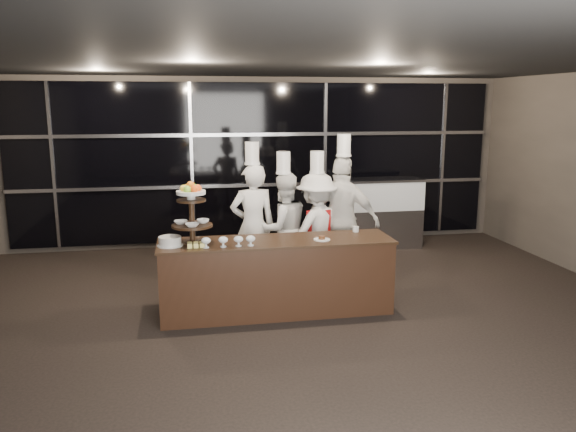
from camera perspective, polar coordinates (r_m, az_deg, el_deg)
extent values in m
plane|color=black|center=(5.80, 3.96, -14.73)|extent=(10.00, 10.00, 0.00)
plane|color=black|center=(5.22, 4.43, 16.31)|extent=(10.00, 10.00, 0.00)
plane|color=#473F38|center=(10.17, -2.95, 5.50)|extent=(9.00, 0.00, 9.00)
cube|color=black|center=(10.11, -2.91, 5.46)|extent=(8.60, 0.04, 2.80)
cube|color=#A5A5AA|center=(10.11, -2.84, 3.18)|extent=(8.60, 0.06, 0.06)
cube|color=#A5A5AA|center=(10.02, -2.90, 8.28)|extent=(8.60, 0.06, 0.06)
cube|color=#A5A5AA|center=(10.23, -22.77, 4.66)|extent=(0.05, 0.05, 2.80)
cube|color=#A5A5AA|center=(10.00, -9.74, 5.24)|extent=(0.05, 0.05, 2.80)
cube|color=#A5A5AA|center=(10.31, 3.77, 5.57)|extent=(0.05, 0.05, 2.80)
cube|color=#A5A5AA|center=(11.10, 15.42, 5.60)|extent=(0.05, 0.05, 2.80)
cube|color=black|center=(6.93, -1.18, -6.23)|extent=(2.80, 0.70, 0.90)
cube|color=black|center=(6.80, -1.20, -2.58)|extent=(2.84, 0.74, 0.03)
cylinder|color=black|center=(6.71, -9.66, -2.67)|extent=(0.24, 0.24, 0.03)
cylinder|color=black|center=(6.64, -9.76, 0.13)|extent=(0.06, 0.06, 0.70)
cylinder|color=black|center=(6.67, -9.72, -0.96)|extent=(0.48, 0.48, 0.02)
cylinder|color=black|center=(6.61, -9.81, 1.58)|extent=(0.34, 0.34, 0.02)
cylinder|color=white|center=(6.60, -9.82, 1.94)|extent=(0.10, 0.10, 0.06)
cylinder|color=white|center=(6.59, -9.84, 2.37)|extent=(0.34, 0.34, 0.04)
sphere|color=#ED4E13|center=(6.59, -9.15, 2.80)|extent=(0.09, 0.09, 0.09)
sphere|color=#69B52E|center=(6.66, -9.51, 2.88)|extent=(0.09, 0.09, 0.09)
sphere|color=orange|center=(6.66, -10.20, 2.85)|extent=(0.09, 0.09, 0.09)
sphere|color=yellow|center=(6.59, -10.55, 2.75)|extent=(0.09, 0.09, 0.09)
sphere|color=#89BF31|center=(6.52, -10.19, 2.67)|extent=(0.09, 0.09, 0.09)
sphere|color=#F15414|center=(6.52, -9.49, 2.70)|extent=(0.09, 0.09, 0.09)
sphere|color=orange|center=(6.58, -9.86, 3.12)|extent=(0.09, 0.09, 0.09)
imported|color=white|center=(6.72, -10.85, -0.62)|extent=(0.16, 0.16, 0.04)
imported|color=white|center=(6.72, -8.63, -0.52)|extent=(0.15, 0.15, 0.05)
imported|color=white|center=(6.54, -9.71, -0.91)|extent=(0.16, 0.16, 0.04)
cylinder|color=silver|center=(6.51, -8.32, -3.17)|extent=(0.07, 0.07, 0.01)
cylinder|color=silver|center=(6.50, -8.33, -2.90)|extent=(0.02, 0.02, 0.05)
ellipsoid|color=silver|center=(6.49, -8.34, -2.49)|extent=(0.11, 0.11, 0.08)
ellipsoid|color=green|center=(6.48, -8.34, -2.45)|extent=(0.08, 0.08, 0.05)
cylinder|color=silver|center=(6.51, -6.59, -3.10)|extent=(0.07, 0.07, 0.01)
cylinder|color=silver|center=(6.51, -6.60, -2.83)|extent=(0.02, 0.02, 0.05)
ellipsoid|color=silver|center=(6.49, -6.61, -2.42)|extent=(0.11, 0.11, 0.08)
ellipsoid|color=red|center=(6.49, -6.61, -2.38)|extent=(0.08, 0.08, 0.05)
cylinder|color=silver|center=(6.53, -5.04, -3.04)|extent=(0.07, 0.07, 0.01)
cylinder|color=silver|center=(6.52, -5.04, -2.77)|extent=(0.02, 0.02, 0.05)
ellipsoid|color=silver|center=(6.51, -5.05, -2.36)|extent=(0.11, 0.11, 0.08)
ellipsoid|color=#FFDAB0|center=(6.51, -5.05, -2.32)|extent=(0.08, 0.08, 0.05)
cylinder|color=silver|center=(6.54, -3.82, -2.99)|extent=(0.07, 0.07, 0.01)
cylinder|color=silver|center=(6.53, -3.82, -2.72)|extent=(0.02, 0.02, 0.05)
ellipsoid|color=silver|center=(6.52, -3.82, -2.31)|extent=(0.11, 0.11, 0.08)
ellipsoid|color=#4C1D15|center=(6.52, -3.82, -2.27)|extent=(0.08, 0.08, 0.05)
cylinder|color=white|center=(6.67, -11.89, -2.94)|extent=(0.30, 0.30, 0.01)
cylinder|color=silver|center=(6.66, -11.91, -2.48)|extent=(0.26, 0.26, 0.10)
cube|color=#FFF07C|center=(6.52, -9.95, -3.00)|extent=(0.06, 0.06, 0.05)
cube|color=#FFF07C|center=(6.52, -9.33, -2.98)|extent=(0.06, 0.06, 0.05)
cube|color=#FFF07C|center=(6.52, -8.71, -2.95)|extent=(0.06, 0.06, 0.05)
cube|color=#FFF07C|center=(6.58, -9.95, -2.85)|extent=(0.06, 0.06, 0.05)
cube|color=#FFF07C|center=(6.58, -9.34, -2.83)|extent=(0.06, 0.06, 0.05)
cube|color=#FFF07C|center=(6.59, -8.73, -2.80)|extent=(0.06, 0.06, 0.05)
cylinder|color=white|center=(6.81, 3.46, -2.40)|extent=(0.20, 0.20, 0.01)
cylinder|color=#4C2814|center=(6.80, 3.46, -2.19)|extent=(0.08, 0.08, 0.04)
cylinder|color=white|center=(7.27, 6.90, -1.33)|extent=(0.08, 0.08, 0.07)
cube|color=#A5A5AA|center=(10.19, 9.66, -1.19)|extent=(1.29, 0.55, 0.70)
cube|color=silver|center=(10.08, 9.77, 2.14)|extent=(1.29, 0.55, 0.50)
cube|color=#FFC67F|center=(10.08, 9.77, 2.14)|extent=(1.19, 0.46, 0.40)
cube|color=#A5A5AA|center=(10.04, 9.82, 3.66)|extent=(1.30, 0.57, 0.04)
imported|color=silver|center=(7.81, -3.58, -1.04)|extent=(0.68, 0.49, 1.74)
cylinder|color=white|center=(7.65, -3.68, 6.43)|extent=(0.19, 0.19, 0.30)
cylinder|color=white|center=(7.66, -3.66, 5.35)|extent=(0.21, 0.21, 0.03)
imported|color=white|center=(7.93, -0.46, -1.34)|extent=(0.90, 0.78, 1.59)
cylinder|color=white|center=(7.78, -0.47, 5.48)|extent=(0.19, 0.19, 0.30)
cylinder|color=white|center=(7.79, -0.47, 4.41)|extent=(0.21, 0.21, 0.03)
imported|color=white|center=(7.88, 2.90, -1.39)|extent=(1.20, 1.03, 1.61)
cylinder|color=white|center=(7.73, 2.98, 5.51)|extent=(0.19, 0.19, 0.30)
cylinder|color=white|center=(7.75, 2.96, 4.45)|extent=(0.21, 0.21, 0.03)
cube|color=#990B0C|center=(7.77, 3.11, -1.58)|extent=(0.34, 0.03, 0.60)
imported|color=white|center=(7.96, 5.54, -0.47)|extent=(1.13, 0.98, 1.83)
cylinder|color=white|center=(7.81, 5.70, 7.20)|extent=(0.19, 0.19, 0.30)
cylinder|color=white|center=(7.83, 5.67, 6.14)|extent=(0.21, 0.21, 0.03)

